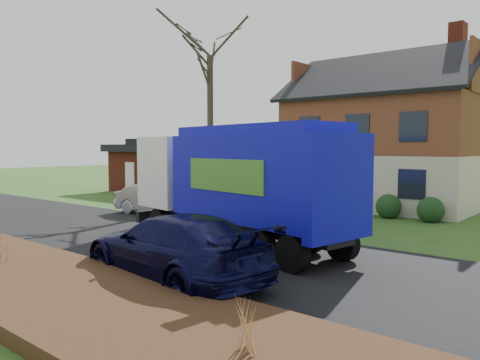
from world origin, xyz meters
The scene contains 10 objects.
ground centered at (0.00, 0.00, 0.00)m, with size 120.00×120.00×0.00m, color #2A4E1A.
road centered at (0.00, 0.00, 0.01)m, with size 80.00×7.00×0.02m, color black.
main_house centered at (1.49, 13.91, 4.03)m, with size 12.95×8.95×9.26m.
ranch_house centered at (-12.00, 13.00, 1.81)m, with size 9.80×8.20×3.70m.
garbage_truck centered at (2.55, 0.96, 2.16)m, with size 9.01×3.89×3.74m.
silver_sedan centered at (-4.71, 3.88, 0.71)m, with size 1.51×4.33×1.43m, color #94969A.
navy_wagon centered at (3.77, -2.84, 0.78)m, with size 2.18×5.37×1.56m, color black.
tree_front_west centered at (-5.73, 8.41, 9.19)m, with size 3.75×3.75×11.15m.
tree_back centered at (3.30, 22.01, 9.41)m, with size 3.56×3.56×11.28m.
grass_clump_east centered at (7.93, -5.32, 0.70)m, with size 0.32×0.26×0.80m.
Camera 1 is at (11.87, -10.12, 3.10)m, focal length 35.00 mm.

